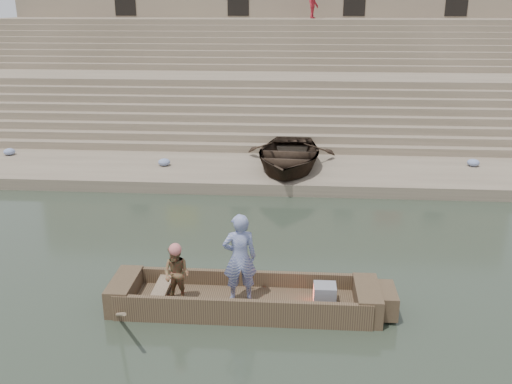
# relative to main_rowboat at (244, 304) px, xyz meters

# --- Properties ---
(ground) EXTENTS (120.00, 120.00, 0.00)m
(ground) POSITION_rel_main_rowboat_xyz_m (-0.65, 1.15, -0.11)
(ground) COLOR #2C3729
(ground) RESTS_ON ground
(lower_landing) EXTENTS (32.00, 4.00, 0.40)m
(lower_landing) POSITION_rel_main_rowboat_xyz_m (-0.65, 9.15, 0.09)
(lower_landing) COLOR gray
(lower_landing) RESTS_ON ground
(mid_landing) EXTENTS (32.00, 3.00, 2.80)m
(mid_landing) POSITION_rel_main_rowboat_xyz_m (-0.65, 16.65, 1.29)
(mid_landing) COLOR gray
(mid_landing) RESTS_ON ground
(upper_landing) EXTENTS (32.00, 3.00, 5.20)m
(upper_landing) POSITION_rel_main_rowboat_xyz_m (-0.65, 23.65, 2.49)
(upper_landing) COLOR gray
(upper_landing) RESTS_ON ground
(ghat_steps) EXTENTS (32.00, 11.00, 5.20)m
(ghat_steps) POSITION_rel_main_rowboat_xyz_m (-0.65, 18.34, 1.69)
(ghat_steps) COLOR gray
(ghat_steps) RESTS_ON ground
(building_wall) EXTENTS (32.00, 5.07, 11.20)m
(building_wall) POSITION_rel_main_rowboat_xyz_m (-0.65, 27.64, 5.49)
(building_wall) COLOR gray
(building_wall) RESTS_ON ground
(main_rowboat) EXTENTS (5.00, 1.30, 0.22)m
(main_rowboat) POSITION_rel_main_rowboat_xyz_m (0.00, 0.00, 0.00)
(main_rowboat) COLOR brown
(main_rowboat) RESTS_ON ground
(rowboat_trim) EXTENTS (6.04, 2.63, 1.90)m
(rowboat_trim) POSITION_rel_main_rowboat_xyz_m (0.21, -0.01, 0.20)
(rowboat_trim) COLOR brown
(rowboat_trim) RESTS_ON ground
(standing_man) EXTENTS (0.78, 0.60, 1.92)m
(standing_man) POSITION_rel_main_rowboat_xyz_m (-0.08, -0.01, 1.07)
(standing_man) COLOR navy
(standing_man) RESTS_ON main_rowboat
(rowing_man) EXTENTS (0.73, 0.65, 1.23)m
(rowing_man) POSITION_rel_main_rowboat_xyz_m (-1.37, -0.15, 0.73)
(rowing_man) COLOR #256F37
(rowing_man) RESTS_ON main_rowboat
(television) EXTENTS (0.46, 0.42, 0.40)m
(television) POSITION_rel_main_rowboat_xyz_m (1.67, 0.00, 0.31)
(television) COLOR gray
(television) RESTS_ON main_rowboat
(beached_rowboat) EXTENTS (3.69, 4.95, 0.98)m
(beached_rowboat) POSITION_rel_main_rowboat_xyz_m (0.75, 9.14, 0.78)
(beached_rowboat) COLOR #2D2116
(beached_rowboat) RESTS_ON lower_landing
(pedestrian) EXTENTS (1.03, 1.31, 1.78)m
(pedestrian) POSITION_rel_main_rowboat_xyz_m (1.88, 23.64, 5.98)
(pedestrian) COLOR maroon
(pedestrian) RESTS_ON upper_landing
(cloth_bundles) EXTENTS (18.22, 1.48, 0.26)m
(cloth_bundles) POSITION_rel_main_rowboat_xyz_m (-1.46, 9.61, 0.42)
(cloth_bundles) COLOR #3F5999
(cloth_bundles) RESTS_ON lower_landing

